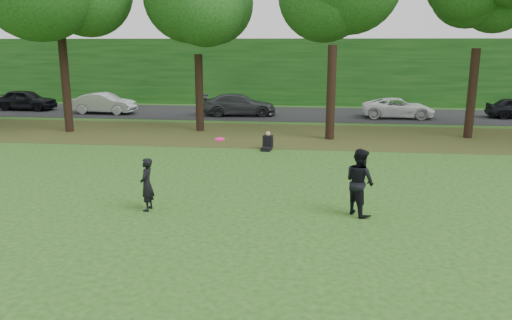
{
  "coord_description": "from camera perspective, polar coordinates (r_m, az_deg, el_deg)",
  "views": [
    {
      "loc": [
        3.24,
        -12.58,
        4.76
      ],
      "look_at": [
        1.52,
        1.88,
        1.3
      ],
      "focal_mm": 35.0,
      "sensor_mm": 36.0,
      "label": 1
    }
  ],
  "objects": [
    {
      "name": "ground",
      "position": [
        13.83,
        -7.23,
        -6.87
      ],
      "size": [
        120.0,
        120.0,
        0.0
      ],
      "primitive_type": "plane",
      "color": "#224716",
      "rests_on": "ground"
    },
    {
      "name": "leaf_litter",
      "position": [
        26.21,
        -0.42,
        2.91
      ],
      "size": [
        60.0,
        7.0,
        0.01
      ],
      "primitive_type": "cube",
      "color": "#473919",
      "rests_on": "ground"
    },
    {
      "name": "street",
      "position": [
        34.06,
        1.27,
        5.35
      ],
      "size": [
        70.0,
        7.0,
        0.02
      ],
      "primitive_type": "cube",
      "color": "black",
      "rests_on": "ground"
    },
    {
      "name": "far_hedge",
      "position": [
        39.77,
        2.14,
        10.1
      ],
      "size": [
        70.0,
        3.0,
        5.0
      ],
      "primitive_type": "cube",
      "color": "#134213",
      "rests_on": "ground"
    },
    {
      "name": "player_left",
      "position": [
        14.64,
        -12.37,
        -2.75
      ],
      "size": [
        0.37,
        0.56,
        1.54
      ],
      "primitive_type": "imported",
      "rotation": [
        0.0,
        0.0,
        -1.57
      ],
      "color": "black",
      "rests_on": "ground"
    },
    {
      "name": "player_right",
      "position": [
        14.22,
        11.77,
        -2.46
      ],
      "size": [
        1.12,
        1.17,
        1.9
      ],
      "primitive_type": "imported",
      "rotation": [
        0.0,
        0.0,
        2.18
      ],
      "color": "black",
      "rests_on": "ground"
    },
    {
      "name": "parked_cars",
      "position": [
        33.3,
        -1.27,
        6.36
      ],
      "size": [
        37.41,
        3.06,
        1.44
      ],
      "color": "black",
      "rests_on": "street"
    },
    {
      "name": "frisbee",
      "position": [
        13.85,
        -4.16,
        2.38
      ],
      "size": [
        0.38,
        0.38,
        0.08
      ],
      "color": "#E81371",
      "rests_on": "ground"
    },
    {
      "name": "seated_person",
      "position": [
        22.51,
        1.32,
        1.96
      ],
      "size": [
        0.51,
        0.78,
        0.83
      ],
      "rotation": [
        0.0,
        0.0,
        -0.15
      ],
      "color": "black",
      "rests_on": "ground"
    }
  ]
}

